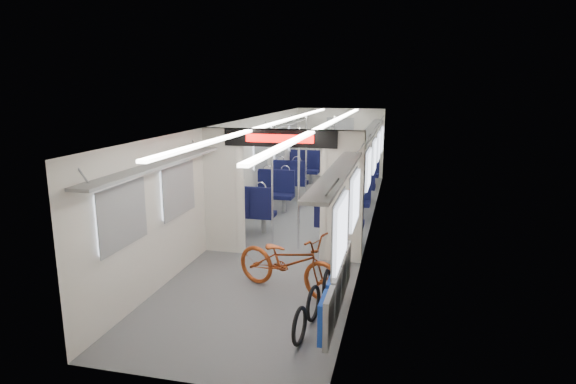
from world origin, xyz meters
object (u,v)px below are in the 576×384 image
Objects in this scene: flip_bench at (337,287)px; stanchion_far_right at (333,162)px; seat_bay_near_right at (345,205)px; bike_hoop_b at (313,305)px; stanchion_near_left at (272,186)px; bike_hoop_a at (300,328)px; stanchion_near_right at (299,190)px; bicycle at (288,262)px; bike_hoop_c at (327,286)px; stanchion_far_left at (306,163)px; seat_bay_near_left at (264,197)px; seat_bay_far_left at (297,171)px; seat_bay_far_right at (361,175)px.

flip_bench is 0.93× the size of stanchion_far_right.
seat_bay_near_right is (-0.42, 4.34, -0.02)m from flip_bench.
stanchion_near_left is (-1.37, 2.99, 0.93)m from bike_hoop_b.
seat_bay_near_right is (-0.04, 4.80, 0.34)m from bike_hoop_a.
stanchion_near_right is (0.57, -0.24, 0.00)m from stanchion_near_left.
stanchion_near_right is at bearing -116.60° from seat_bay_near_right.
stanchion_near_right is (-0.26, 1.93, 0.68)m from bicycle.
stanchion_far_right is (-0.73, 5.58, 0.94)m from bike_hoop_c.
stanchion_far_left is at bearing 102.35° from bike_hoop_b.
stanchion_far_left is 1.00× the size of stanchion_far_right.
stanchion_far_right is (-0.12, 5.43, 0.68)m from bicycle.
bike_hoop_c is 0.21× the size of stanchion_near_left.
seat_bay_near_left is at bearing 112.08° from stanchion_near_left.
seat_bay_near_left is at bearing -125.70° from stanchion_far_right.
bicycle is at bearing -68.92° from stanchion_near_left.
seat_bay_near_right is at bearing -74.80° from stanchion_far_right.
bicycle is 0.78× the size of stanchion_near_left.
bike_hoop_a is 6.98m from stanchion_far_right.
seat_bay_near_right is at bearing -63.47° from seat_bay_far_left.
seat_bay_near_left is 0.95× the size of stanchion_far_right.
seat_bay_far_right is 5.13m from stanchion_near_right.
seat_bay_far_left reaches higher than bike_hoop_a.
bike_hoop_b is 7.80m from seat_bay_far_right.
stanchion_near_left reaches higher than seat_bay_near_right.
bicycle is 5.23m from stanchion_far_left.
bike_hoop_c is at bearing 106.43° from flip_bench.
seat_bay_far_left reaches higher than bicycle.
stanchion_near_left is (-0.84, 2.17, 0.68)m from bicycle.
stanchion_far_right reaches higher than bike_hoop_b.
bike_hoop_b is at bearing -83.99° from stanchion_far_right.
bike_hoop_a is 0.21× the size of stanchion_far_left.
seat_bay_far_left is at bearing 102.61° from bike_hoop_a.
seat_bay_far_right is 1.75m from stanchion_far_right.
bicycle reaches higher than flip_bench.
bicycle is 2.06m from stanchion_near_right.
bike_hoop_c is at bearing -83.04° from bicycle.
stanchion_near_left is (-1.28, -1.17, 0.59)m from seat_bay_near_right.
bike_hoop_c is 0.22× the size of seat_bay_near_left.
stanchion_near_left is (-1.32, 3.62, 0.93)m from bike_hoop_a.
flip_bench is 4.37m from seat_bay_near_right.
bike_hoop_b is 3.01m from stanchion_near_right.
seat_bay_near_right is at bearing 91.24° from bike_hoop_b.
seat_bay_near_right is at bearing 63.40° from stanchion_near_right.
seat_bay_near_left reaches higher than bike_hoop_a.
bicycle is at bearing -78.63° from seat_bay_far_left.
bike_hoop_c is 0.21× the size of seat_bay_far_right.
bike_hoop_c is at bearing -61.60° from seat_bay_near_left.
seat_bay_far_left is at bearing 116.53° from seat_bay_near_right.
seat_bay_far_left is at bearing 176.52° from seat_bay_far_right.
seat_bay_far_right is (-0.17, 7.12, 0.35)m from bike_hoop_c.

